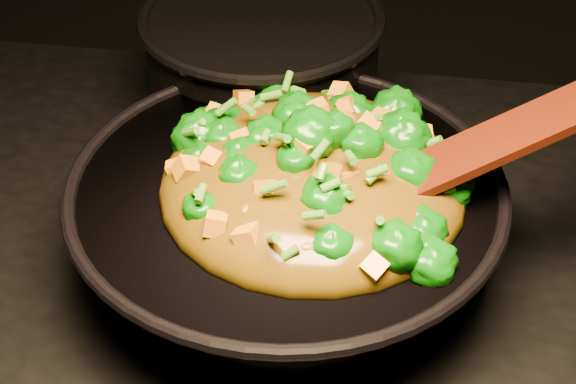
# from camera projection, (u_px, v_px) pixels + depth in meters

# --- Properties ---
(wok) EXTENTS (0.47, 0.47, 0.10)m
(wok) POSITION_uv_depth(u_px,v_px,m) (286.00, 231.00, 0.76)
(wok) COLOR black
(wok) RESTS_ON stovetop
(stir_fry) EXTENTS (0.26, 0.26, 0.09)m
(stir_fry) POSITION_uv_depth(u_px,v_px,m) (313.00, 147.00, 0.70)
(stir_fry) COLOR #0B5C06
(stir_fry) RESTS_ON wok
(spatula) EXTENTS (0.28, 0.14, 0.12)m
(spatula) POSITION_uv_depth(u_px,v_px,m) (476.00, 151.00, 0.68)
(spatula) COLOR #341604
(spatula) RESTS_ON wok
(back_pot) EXTENTS (0.26, 0.26, 0.14)m
(back_pot) POSITION_uv_depth(u_px,v_px,m) (263.00, 71.00, 0.93)
(back_pot) COLOR black
(back_pot) RESTS_ON stovetop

